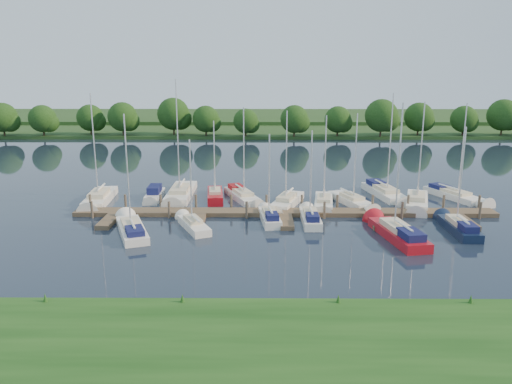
{
  "coord_description": "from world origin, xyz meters",
  "views": [
    {
      "loc": [
        -2.42,
        -37.73,
        13.49
      ],
      "look_at": [
        -2.74,
        8.0,
        2.2
      ],
      "focal_mm": 35.0,
      "sensor_mm": 36.0,
      "label": 1
    }
  ],
  "objects_px": {
    "sailboat_s_2": "(269,218)",
    "motorboat": "(154,195)",
    "dock": "(285,214)",
    "sailboat_n_5": "(286,203)",
    "sailboat_n_0": "(99,200)"
  },
  "relations": [
    {
      "from": "sailboat_s_2",
      "to": "dock",
      "type": "bearing_deg",
      "value": 37.47
    },
    {
      "from": "motorboat",
      "to": "sailboat_s_2",
      "type": "distance_m",
      "value": 14.56
    },
    {
      "from": "sailboat_n_0",
      "to": "sailboat_n_5",
      "type": "xyz_separation_m",
      "value": [
        19.41,
        -1.15,
        -0.0
      ]
    },
    {
      "from": "sailboat_s_2",
      "to": "motorboat",
      "type": "bearing_deg",
      "value": 140.08
    },
    {
      "from": "dock",
      "to": "sailboat_n_0",
      "type": "bearing_deg",
      "value": 165.61
    },
    {
      "from": "dock",
      "to": "sailboat_n_5",
      "type": "height_order",
      "value": "sailboat_n_5"
    },
    {
      "from": "motorboat",
      "to": "sailboat_n_5",
      "type": "height_order",
      "value": "sailboat_n_5"
    },
    {
      "from": "sailboat_n_5",
      "to": "sailboat_s_2",
      "type": "xyz_separation_m",
      "value": [
        -1.81,
        -5.19,
        0.05
      ]
    },
    {
      "from": "dock",
      "to": "sailboat_n_0",
      "type": "relative_size",
      "value": 3.43
    },
    {
      "from": "dock",
      "to": "sailboat_s_2",
      "type": "height_order",
      "value": "sailboat_s_2"
    },
    {
      "from": "sailboat_n_0",
      "to": "dock",
      "type": "bearing_deg",
      "value": 161.25
    },
    {
      "from": "sailboat_n_0",
      "to": "motorboat",
      "type": "relative_size",
      "value": 2.14
    },
    {
      "from": "dock",
      "to": "motorboat",
      "type": "relative_size",
      "value": 7.35
    },
    {
      "from": "sailboat_n_0",
      "to": "sailboat_s_2",
      "type": "xyz_separation_m",
      "value": [
        17.59,
        -6.34,
        0.05
      ]
    },
    {
      "from": "sailboat_n_0",
      "to": "sailboat_n_5",
      "type": "relative_size",
      "value": 1.16
    }
  ]
}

